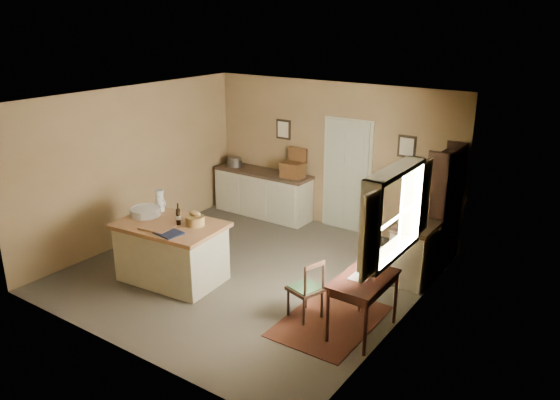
% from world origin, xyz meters
% --- Properties ---
extents(ground, '(5.00, 5.00, 0.00)m').
position_xyz_m(ground, '(0.00, 0.00, 0.00)').
color(ground, '#61584A').
rests_on(ground, ground).
extents(wall_back, '(5.00, 0.10, 2.70)m').
position_xyz_m(wall_back, '(0.00, 2.50, 1.35)').
color(wall_back, olive).
rests_on(wall_back, ground).
extents(wall_front, '(5.00, 0.10, 2.70)m').
position_xyz_m(wall_front, '(0.00, -2.50, 1.35)').
color(wall_front, olive).
rests_on(wall_front, ground).
extents(wall_left, '(0.10, 5.00, 2.70)m').
position_xyz_m(wall_left, '(-2.50, 0.00, 1.35)').
color(wall_left, olive).
rests_on(wall_left, ground).
extents(wall_right, '(0.10, 5.00, 2.70)m').
position_xyz_m(wall_right, '(2.50, 0.00, 1.35)').
color(wall_right, olive).
rests_on(wall_right, ground).
extents(ceiling, '(5.00, 5.00, 0.00)m').
position_xyz_m(ceiling, '(0.00, 0.00, 2.70)').
color(ceiling, silver).
rests_on(ceiling, wall_back).
extents(door, '(0.97, 0.06, 2.11)m').
position_xyz_m(door, '(0.35, 2.47, 1.05)').
color(door, '#ABB198').
rests_on(door, ground).
extents(framed_prints, '(2.82, 0.02, 0.38)m').
position_xyz_m(framed_prints, '(0.20, 2.48, 1.72)').
color(framed_prints, black).
rests_on(framed_prints, ground).
extents(window, '(0.25, 1.99, 1.12)m').
position_xyz_m(window, '(2.42, -0.20, 1.55)').
color(window, beige).
rests_on(window, ground).
extents(work_island, '(1.65, 1.15, 1.20)m').
position_xyz_m(work_island, '(-0.82, -0.84, 0.48)').
color(work_island, beige).
rests_on(work_island, ground).
extents(sideboard, '(2.05, 0.58, 1.18)m').
position_xyz_m(sideboard, '(-1.34, 2.20, 0.48)').
color(sideboard, beige).
rests_on(sideboard, ground).
extents(rug, '(1.11, 1.61, 0.01)m').
position_xyz_m(rug, '(1.75, -0.53, 0.00)').
color(rug, '#4D2312').
rests_on(rug, ground).
extents(writing_desk, '(0.58, 0.96, 0.82)m').
position_xyz_m(writing_desk, '(2.20, -0.53, 0.67)').
color(writing_desk, '#371812').
rests_on(writing_desk, ground).
extents(desk_chair, '(0.48, 0.48, 0.83)m').
position_xyz_m(desk_chair, '(1.41, -0.63, 0.41)').
color(desk_chair, black).
rests_on(desk_chair, ground).
extents(right_cabinet, '(0.54, 0.96, 0.99)m').
position_xyz_m(right_cabinet, '(2.20, 1.27, 0.46)').
color(right_cabinet, beige).
rests_on(right_cabinet, ground).
extents(shelving_unit, '(0.33, 0.87, 1.93)m').
position_xyz_m(shelving_unit, '(2.35, 2.00, 0.96)').
color(shelving_unit, black).
rests_on(shelving_unit, ground).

